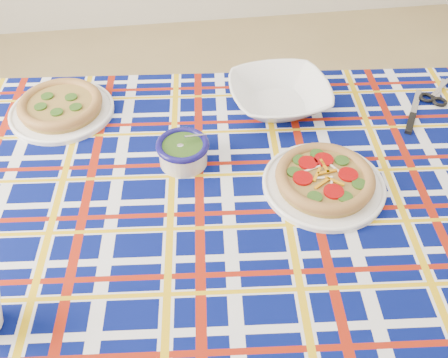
{
  "coord_description": "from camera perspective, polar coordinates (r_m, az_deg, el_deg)",
  "views": [
    {
      "loc": [
        -0.07,
        -1.17,
        1.62
      ],
      "look_at": [
        0.05,
        -0.32,
        0.77
      ],
      "focal_mm": 40.0,
      "sensor_mm": 36.0,
      "label": 1
    }
  ],
  "objects": [
    {
      "name": "pesto_bowl",
      "position": [
        1.26,
        -4.73,
        3.28
      ],
      "size": [
        0.16,
        0.16,
        0.08
      ],
      "primitive_type": null,
      "rotation": [
        0.0,
        0.0,
        -0.19
      ],
      "color": "#1E3C10",
      "rests_on": "tablecloth"
    },
    {
      "name": "tablecloth",
      "position": [
        1.26,
        3.4,
        -2.47
      ],
      "size": [
        1.71,
        1.18,
        0.11
      ],
      "primitive_type": null,
      "rotation": [
        0.0,
        0.0,
        -0.1
      ],
      "color": "#040C50",
      "rests_on": "dining_table"
    },
    {
      "name": "dining_table",
      "position": [
        1.28,
        3.36,
        -3.22
      ],
      "size": [
        1.68,
        1.14,
        0.74
      ],
      "rotation": [
        0.0,
        0.0,
        -0.1
      ],
      "color": "brown",
      "rests_on": "floor"
    },
    {
      "name": "serving_bowl",
      "position": [
        1.46,
        6.33,
        9.47
      ],
      "size": [
        0.3,
        0.3,
        0.07
      ],
      "primitive_type": "imported",
      "rotation": [
        0.0,
        0.0,
        0.05
      ],
      "color": "white",
      "rests_on": "tablecloth"
    },
    {
      "name": "floor",
      "position": [
        2.0,
        -2.69,
        -9.47
      ],
      "size": [
        4.0,
        4.0,
        0.0
      ],
      "primitive_type": "plane",
      "color": "#A08652",
      "rests_on": "ground"
    },
    {
      "name": "kitchen_scissors",
      "position": [
        1.66,
        23.51,
        9.5
      ],
      "size": [
        0.19,
        0.19,
        0.02
      ],
      "primitive_type": null,
      "rotation": [
        0.0,
        0.0,
        0.83
      ],
      "color": "silver",
      "rests_on": "tablecloth"
    },
    {
      "name": "main_focaccia_plate",
      "position": [
        1.22,
        11.44,
        0.1
      ],
      "size": [
        0.36,
        0.36,
        0.06
      ],
      "primitive_type": null,
      "rotation": [
        0.0,
        0.0,
        -0.21
      ],
      "color": "olive",
      "rests_on": "tablecloth"
    },
    {
      "name": "table_knife",
      "position": [
        1.58,
        21.07,
        8.11
      ],
      "size": [
        0.14,
        0.21,
        0.01
      ],
      "primitive_type": null,
      "rotation": [
        0.0,
        0.0,
        1.02
      ],
      "color": "silver",
      "rests_on": "tablecloth"
    },
    {
      "name": "second_focaccia_plate",
      "position": [
        1.5,
        -18.19,
        8.02
      ],
      "size": [
        0.32,
        0.32,
        0.05
      ],
      "primitive_type": null,
      "rotation": [
        0.0,
        0.0,
        -0.06
      ],
      "color": "olive",
      "rests_on": "tablecloth"
    }
  ]
}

